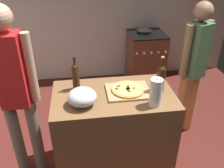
% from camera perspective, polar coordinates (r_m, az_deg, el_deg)
% --- Properties ---
extents(ground_plane, '(4.42, 3.38, 0.02)m').
position_cam_1_polar(ground_plane, '(3.33, 1.05, -9.24)').
color(ground_plane, '#511E19').
extents(kitchen_wall_rear, '(4.42, 0.10, 2.60)m').
position_cam_1_polar(kitchen_wall_rear, '(4.09, -2.15, 18.75)').
color(kitchen_wall_rear, '#BCB7AD').
rests_on(kitchen_wall_rear, ground_plane).
extents(counter, '(1.12, 0.65, 0.91)m').
position_cam_1_polar(counter, '(2.50, 0.33, -11.19)').
color(counter, brown).
rests_on(counter, ground_plane).
extents(cutting_board, '(0.40, 0.32, 0.02)m').
position_cam_1_polar(cutting_board, '(2.26, 3.78, -1.67)').
color(cutting_board, tan).
rests_on(cutting_board, counter).
extents(pizza, '(0.31, 0.31, 0.03)m').
position_cam_1_polar(pizza, '(2.25, 3.79, -1.22)').
color(pizza, tan).
rests_on(pizza, cutting_board).
extents(mixing_bowl, '(0.25, 0.25, 0.15)m').
position_cam_1_polar(mixing_bowl, '(2.06, -7.02, -3.03)').
color(mixing_bowl, '#B2B2B7').
rests_on(mixing_bowl, counter).
extents(paper_towel_roll, '(0.10, 0.10, 0.25)m').
position_cam_1_polar(paper_towel_roll, '(2.05, 10.26, -1.96)').
color(paper_towel_roll, white).
rests_on(paper_towel_roll, counter).
extents(wine_bottle_clear, '(0.08, 0.08, 0.35)m').
position_cam_1_polar(wine_bottle_clear, '(2.24, 11.34, 1.49)').
color(wine_bottle_clear, '#331E0F').
rests_on(wine_bottle_clear, counter).
extents(wine_bottle_green, '(0.07, 0.07, 0.33)m').
position_cam_1_polar(wine_bottle_green, '(2.26, -8.54, 2.01)').
color(wine_bottle_green, '#331E0F').
rests_on(wine_bottle_green, counter).
extents(stove, '(0.56, 0.58, 0.92)m').
position_cam_1_polar(stove, '(4.09, 7.83, 5.89)').
color(stove, brown).
rests_on(stove, ground_plane).
extents(person_in_stripes, '(0.40, 0.21, 1.74)m').
position_cam_1_polar(person_in_stripes, '(2.26, -21.81, -1.04)').
color(person_in_stripes, slate).
rests_on(person_in_stripes, ground_plane).
extents(person_in_red, '(0.35, 0.27, 1.62)m').
position_cam_1_polar(person_in_red, '(2.85, 18.58, 4.15)').
color(person_in_red, '#D88C4C').
rests_on(person_in_red, ground_plane).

